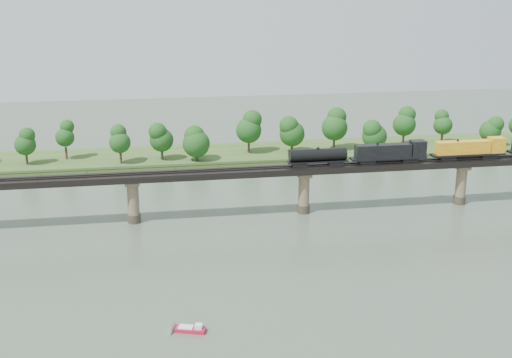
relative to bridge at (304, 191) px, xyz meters
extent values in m
plane|color=#3D4C3C|center=(0.00, -30.00, -5.46)|extent=(400.00, 400.00, 0.00)
cube|color=#355321|center=(0.00, 55.00, -4.66)|extent=(300.00, 24.00, 1.60)
cylinder|color=#473A2D|center=(-40.00, 0.00, -4.46)|extent=(3.00, 3.00, 2.00)
cylinder|color=#887259|center=(-40.00, 0.00, 0.04)|extent=(2.60, 2.60, 9.00)
cube|color=#887259|center=(-40.00, 0.00, 4.04)|extent=(3.20, 3.20, 1.00)
cylinder|color=#473A2D|center=(0.00, 0.00, -4.46)|extent=(3.00, 3.00, 2.00)
cylinder|color=#887259|center=(0.00, 0.00, 0.04)|extent=(2.60, 2.60, 9.00)
cube|color=#887259|center=(0.00, 0.00, 4.04)|extent=(3.20, 3.20, 1.00)
cylinder|color=#473A2D|center=(40.00, 0.00, -4.46)|extent=(3.00, 3.00, 2.00)
cylinder|color=#887259|center=(40.00, 0.00, 0.04)|extent=(2.60, 2.60, 9.00)
cube|color=#887259|center=(40.00, 0.00, 4.04)|extent=(3.20, 3.20, 1.00)
cube|color=black|center=(0.00, 0.00, 5.29)|extent=(220.00, 5.00, 1.50)
cube|color=black|center=(0.00, -0.75, 6.12)|extent=(220.00, 0.12, 0.16)
cube|color=black|center=(0.00, 0.75, 6.12)|extent=(220.00, 0.12, 0.16)
cube|color=black|center=(0.00, -2.40, 6.74)|extent=(220.00, 0.10, 0.10)
cube|color=black|center=(0.00, 2.40, 6.74)|extent=(220.00, 0.10, 0.10)
cube|color=black|center=(0.00, -2.40, 6.39)|extent=(0.08, 0.08, 0.70)
cube|color=black|center=(0.00, 2.40, 6.39)|extent=(0.08, 0.08, 0.70)
cylinder|color=#382619|center=(-71.77, 49.88, -2.22)|extent=(0.70, 0.70, 3.27)
sphere|color=#124012|center=(-71.77, 49.88, 2.14)|extent=(6.20, 6.20, 6.20)
sphere|color=#124012|center=(-71.77, 49.88, 4.86)|extent=(4.65, 4.65, 4.65)
cylinder|color=#382619|center=(-60.94, 54.18, -2.00)|extent=(0.70, 0.70, 3.71)
sphere|color=#124012|center=(-60.94, 54.18, 2.95)|extent=(5.67, 5.67, 5.67)
sphere|color=#124012|center=(-60.94, 54.18, 6.04)|extent=(4.25, 4.25, 4.25)
cylinder|color=#382619|center=(-44.43, 46.31, -2.10)|extent=(0.70, 0.70, 3.51)
sphere|color=#124012|center=(-44.43, 46.31, 2.57)|extent=(6.31, 6.31, 6.31)
sphere|color=#124012|center=(-44.43, 46.31, 5.50)|extent=(4.73, 4.73, 4.73)
cylinder|color=#382619|center=(-32.24, 48.84, -2.19)|extent=(0.70, 0.70, 3.34)
sphere|color=#124012|center=(-32.24, 48.84, 2.27)|extent=(7.18, 7.18, 7.18)
sphere|color=#124012|center=(-32.24, 48.84, 5.06)|extent=(5.39, 5.39, 5.39)
cylinder|color=#382619|center=(-22.01, 46.15, -2.45)|extent=(0.70, 0.70, 2.83)
sphere|color=#124012|center=(-22.01, 46.15, 1.32)|extent=(8.26, 8.26, 8.26)
sphere|color=#124012|center=(-22.01, 46.15, 3.68)|extent=(6.19, 6.19, 6.19)
cylinder|color=#382619|center=(-5.04, 52.68, -1.88)|extent=(0.70, 0.70, 3.96)
sphere|color=#124012|center=(-5.04, 52.68, 3.41)|extent=(8.07, 8.07, 8.07)
sphere|color=#124012|center=(-5.04, 52.68, 6.71)|extent=(6.05, 6.05, 6.05)
cylinder|color=#382619|center=(8.52, 51.14, -2.23)|extent=(0.70, 0.70, 3.27)
sphere|color=#124012|center=(8.52, 51.14, 2.13)|extent=(8.03, 8.03, 8.03)
sphere|color=#124012|center=(8.52, 51.14, 4.85)|extent=(6.02, 6.02, 6.02)
cylinder|color=#382619|center=(22.65, 52.31, -1.90)|extent=(0.70, 0.70, 3.92)
sphere|color=#124012|center=(22.65, 52.31, 3.33)|extent=(8.29, 8.29, 8.29)
sphere|color=#124012|center=(22.65, 52.31, 6.60)|extent=(6.21, 6.21, 6.21)
cylinder|color=#382619|center=(33.59, 45.35, -2.35)|extent=(0.70, 0.70, 3.02)
sphere|color=#124012|center=(33.59, 45.35, 1.69)|extent=(7.74, 7.74, 7.74)
sphere|color=#124012|center=(33.59, 45.35, 4.21)|extent=(5.80, 5.80, 5.80)
cylinder|color=#382619|center=(46.81, 54.03, -1.96)|extent=(0.70, 0.70, 3.80)
sphere|color=#124012|center=(46.81, 54.03, 3.10)|extent=(7.47, 7.47, 7.47)
sphere|color=#124012|center=(46.81, 54.03, 6.27)|extent=(5.60, 5.60, 5.60)
cylinder|color=#382619|center=(60.48, 54.26, -2.17)|extent=(0.70, 0.70, 3.38)
sphere|color=#124012|center=(60.48, 54.26, 2.34)|extent=(6.23, 6.23, 6.23)
sphere|color=#124012|center=(60.48, 54.26, 5.16)|extent=(4.67, 4.67, 4.67)
cylinder|color=#382619|center=(74.35, 48.39, -2.47)|extent=(0.70, 0.70, 2.77)
sphere|color=#124012|center=(74.35, 48.39, 1.22)|extent=(7.04, 7.04, 7.04)
sphere|color=#124012|center=(74.35, 48.39, 3.54)|extent=(5.28, 5.28, 5.28)
cube|color=black|center=(46.37, 0.00, 6.57)|extent=(3.89, 2.33, 1.07)
cube|color=black|center=(35.68, 0.00, 6.57)|extent=(3.89, 2.33, 1.07)
cube|color=black|center=(41.02, 0.00, 7.25)|extent=(18.46, 2.91, 0.49)
cube|color=yellow|center=(39.57, 0.00, 9.05)|extent=(13.60, 2.62, 3.11)
cube|color=yellow|center=(48.31, 0.00, 9.34)|extent=(3.50, 2.91, 3.69)
cylinder|color=black|center=(41.02, 0.00, 6.72)|extent=(5.83, 1.36, 1.36)
cube|color=black|center=(25.97, 0.00, 6.57)|extent=(3.89, 2.33, 1.07)
cube|color=black|center=(15.28, 0.00, 6.57)|extent=(3.89, 2.33, 1.07)
cube|color=black|center=(20.62, 0.00, 7.25)|extent=(18.46, 2.91, 0.49)
cube|color=black|center=(19.17, 0.00, 9.05)|extent=(13.60, 2.62, 3.11)
cube|color=black|center=(27.91, 0.00, 9.34)|extent=(3.50, 2.91, 3.69)
cylinder|color=black|center=(20.62, 0.00, 6.72)|extent=(5.83, 1.36, 1.36)
cube|color=black|center=(7.51, 0.00, 6.57)|extent=(3.40, 2.14, 1.07)
cube|color=black|center=(-1.23, 0.00, 6.57)|extent=(3.40, 2.14, 1.07)
cube|color=black|center=(3.14, 0.00, 7.21)|extent=(14.57, 2.33, 0.29)
cylinder|color=black|center=(3.14, 0.00, 8.76)|extent=(13.60, 2.91, 2.91)
cylinder|color=black|center=(3.14, 0.00, 10.31)|extent=(0.68, 0.68, 0.49)
cube|color=#B81531|center=(-30.59, -50.89, -5.13)|extent=(5.02, 3.05, 0.66)
cube|color=white|center=(-31.31, -50.66, -4.75)|extent=(2.59, 2.04, 0.24)
cube|color=white|center=(-29.33, -51.29, -4.47)|extent=(1.42, 1.42, 0.66)
camera|label=1|loc=(-35.28, -141.19, 46.94)|focal=45.00mm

